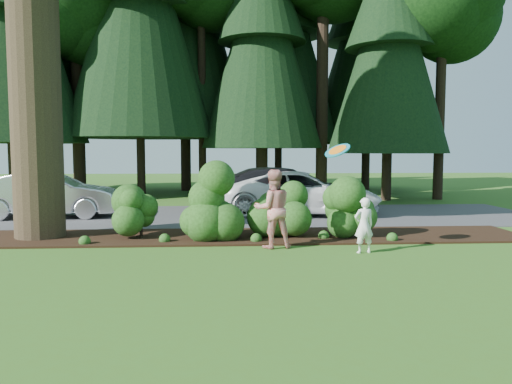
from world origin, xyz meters
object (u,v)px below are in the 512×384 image
car_dark_suv (285,190)px  child (364,225)px  frisbee (338,150)px  car_silver_wagon (50,195)px  car_white_suv (302,193)px  adult (273,209)px

car_dark_suv → child: (0.86, -7.35, -0.22)m
frisbee → car_silver_wagon: bearing=142.7°
car_white_suv → adult: bearing=172.2°
adult → frisbee: 2.04m
frisbee → child: bearing=6.7°
car_silver_wagon → car_dark_suv: car_dark_suv is taller
car_dark_suv → frisbee: 7.57m
car_silver_wagon → car_white_suv: (8.54, 0.25, 0.00)m
car_dark_suv → frisbee: bearing=-178.5°
adult → car_dark_suv: bearing=-107.4°
car_white_suv → car_silver_wagon: bearing=99.2°
car_dark_suv → child: 7.41m
frisbee → car_dark_suv: bearing=91.8°
car_dark_suv → child: bearing=-173.6°
car_silver_wagon → car_white_suv: size_ratio=0.84×
car_silver_wagon → frisbee: bearing=-130.9°
car_white_suv → car_dark_suv: size_ratio=0.97×
child → frisbee: 1.77m
car_silver_wagon → frisbee: size_ratio=7.69×
car_white_suv → car_dark_suv: car_dark_suv is taller
car_white_suv → child: 6.50m
adult → frisbee: bearing=141.4°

